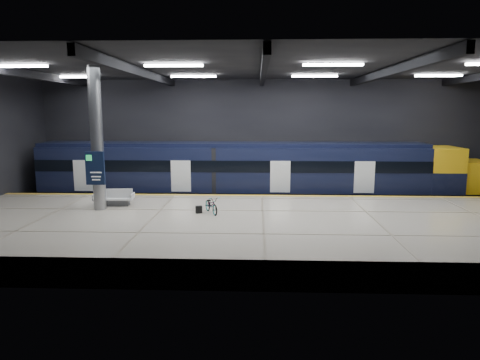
{
  "coord_description": "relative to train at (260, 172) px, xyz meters",
  "views": [
    {
      "loc": [
        -0.29,
        -21.32,
        5.86
      ],
      "look_at": [
        -1.2,
        1.5,
        2.2
      ],
      "focal_mm": 32.0,
      "sensor_mm": 36.0,
      "label": 1
    }
  ],
  "objects": [
    {
      "name": "ground",
      "position": [
        0.09,
        -5.5,
        -2.06
      ],
      "size": [
        30.0,
        30.0,
        0.0
      ],
      "primitive_type": "plane",
      "color": "black",
      "rests_on": "ground"
    },
    {
      "name": "room_shell",
      "position": [
        0.09,
        -5.49,
        3.66
      ],
      "size": [
        30.1,
        16.1,
        8.05
      ],
      "color": "black",
      "rests_on": "ground"
    },
    {
      "name": "platform",
      "position": [
        0.09,
        -8.0,
        -1.51
      ],
      "size": [
        30.0,
        11.0,
        1.1
      ],
      "primitive_type": "cube",
      "color": "#BCB19F",
      "rests_on": "ground"
    },
    {
      "name": "safety_strip",
      "position": [
        0.09,
        -2.75,
        -0.95
      ],
      "size": [
        30.0,
        0.4,
        0.01
      ],
      "primitive_type": "cube",
      "color": "gold",
      "rests_on": "platform"
    },
    {
      "name": "rails",
      "position": [
        0.09,
        0.0,
        -1.98
      ],
      "size": [
        30.0,
        1.52,
        0.16
      ],
      "color": "gray",
      "rests_on": "ground"
    },
    {
      "name": "train",
      "position": [
        0.0,
        0.0,
        0.0
      ],
      "size": [
        29.4,
        2.84,
        3.79
      ],
      "color": "black",
      "rests_on": "ground"
    },
    {
      "name": "bench",
      "position": [
        -7.51,
        -5.65,
        -0.65
      ],
      "size": [
        2.03,
        0.95,
        0.87
      ],
      "rotation": [
        0.0,
        0.0,
        0.07
      ],
      "color": "#595B60",
      "rests_on": "platform"
    },
    {
      "name": "bicycle",
      "position": [
        -2.34,
        -7.14,
        -0.55
      ],
      "size": [
        1.17,
        1.65,
        0.82
      ],
      "primitive_type": "imported",
      "rotation": [
        0.0,
        0.0,
        0.45
      ],
      "color": "#99999E",
      "rests_on": "platform"
    },
    {
      "name": "pannier_bag",
      "position": [
        -2.94,
        -7.14,
        -0.78
      ],
      "size": [
        0.34,
        0.26,
        0.35
      ],
      "primitive_type": "cube",
      "rotation": [
        0.0,
        0.0,
        0.32
      ],
      "color": "black",
      "rests_on": "platform"
    },
    {
      "name": "info_column",
      "position": [
        -7.91,
        -6.52,
        2.4
      ],
      "size": [
        0.9,
        0.78,
        6.9
      ],
      "color": "#9EA0A5",
      "rests_on": "platform"
    }
  ]
}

